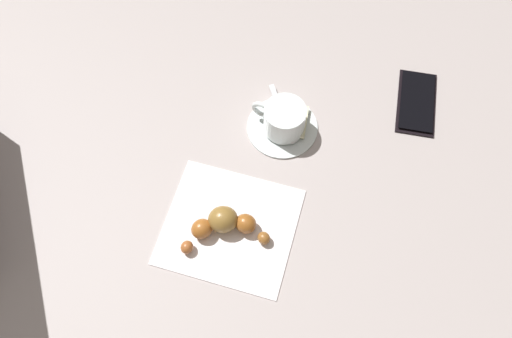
{
  "coord_description": "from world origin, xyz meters",
  "views": [
    {
      "loc": [
        -0.34,
        -0.13,
        0.78
      ],
      "look_at": [
        0.01,
        -0.01,
        0.02
      ],
      "focal_mm": 37.25,
      "sensor_mm": 36.0,
      "label": 1
    }
  ],
  "objects_px": {
    "saucer": "(282,127)",
    "teaspoon": "(286,124)",
    "napkin": "(227,226)",
    "espresso_cup": "(284,118)",
    "cell_phone": "(417,102)",
    "croissant": "(223,224)",
    "sugar_packet": "(301,122)"
  },
  "relations": [
    {
      "from": "saucer",
      "to": "croissant",
      "type": "bearing_deg",
      "value": 170.97
    },
    {
      "from": "napkin",
      "to": "croissant",
      "type": "height_order",
      "value": "croissant"
    },
    {
      "from": "espresso_cup",
      "to": "cell_phone",
      "type": "distance_m",
      "value": 0.24
    },
    {
      "from": "saucer",
      "to": "napkin",
      "type": "relative_size",
      "value": 0.6
    },
    {
      "from": "cell_phone",
      "to": "espresso_cup",
      "type": "bearing_deg",
      "value": 120.83
    },
    {
      "from": "sugar_packet",
      "to": "saucer",
      "type": "bearing_deg",
      "value": 110.27
    },
    {
      "from": "teaspoon",
      "to": "napkin",
      "type": "relative_size",
      "value": 0.55
    },
    {
      "from": "saucer",
      "to": "teaspoon",
      "type": "relative_size",
      "value": 1.1
    },
    {
      "from": "cell_phone",
      "to": "saucer",
      "type": "bearing_deg",
      "value": 120.27
    },
    {
      "from": "espresso_cup",
      "to": "napkin",
      "type": "relative_size",
      "value": 0.47
    },
    {
      "from": "espresso_cup",
      "to": "croissant",
      "type": "relative_size",
      "value": 0.73
    },
    {
      "from": "saucer",
      "to": "cell_phone",
      "type": "distance_m",
      "value": 0.24
    },
    {
      "from": "espresso_cup",
      "to": "napkin",
      "type": "xyz_separation_m",
      "value": [
        -0.19,
        0.03,
        -0.03
      ]
    },
    {
      "from": "teaspoon",
      "to": "espresso_cup",
      "type": "bearing_deg",
      "value": 150.8
    },
    {
      "from": "teaspoon",
      "to": "croissant",
      "type": "bearing_deg",
      "value": 169.88
    },
    {
      "from": "napkin",
      "to": "cell_phone",
      "type": "distance_m",
      "value": 0.4
    },
    {
      "from": "napkin",
      "to": "cell_phone",
      "type": "bearing_deg",
      "value": -36.72
    },
    {
      "from": "teaspoon",
      "to": "croissant",
      "type": "height_order",
      "value": "croissant"
    },
    {
      "from": "sugar_packet",
      "to": "croissant",
      "type": "xyz_separation_m",
      "value": [
        -0.22,
        0.06,
        0.01
      ]
    },
    {
      "from": "espresso_cup",
      "to": "teaspoon",
      "type": "relative_size",
      "value": 0.86
    },
    {
      "from": "saucer",
      "to": "espresso_cup",
      "type": "xyz_separation_m",
      "value": [
        -0.0,
        -0.0,
        0.03
      ]
    },
    {
      "from": "teaspoon",
      "to": "napkin",
      "type": "distance_m",
      "value": 0.2
    },
    {
      "from": "cell_phone",
      "to": "napkin",
      "type": "bearing_deg",
      "value": 143.28
    },
    {
      "from": "espresso_cup",
      "to": "napkin",
      "type": "bearing_deg",
      "value": 171.03
    },
    {
      "from": "saucer",
      "to": "espresso_cup",
      "type": "height_order",
      "value": "espresso_cup"
    },
    {
      "from": "espresso_cup",
      "to": "teaspoon",
      "type": "xyz_separation_m",
      "value": [
        0.01,
        -0.0,
        -0.02
      ]
    },
    {
      "from": "saucer",
      "to": "espresso_cup",
      "type": "distance_m",
      "value": 0.03
    },
    {
      "from": "saucer",
      "to": "sugar_packet",
      "type": "xyz_separation_m",
      "value": [
        0.02,
        -0.03,
        0.01
      ]
    },
    {
      "from": "espresso_cup",
      "to": "teaspoon",
      "type": "bearing_deg",
      "value": -29.2
    },
    {
      "from": "espresso_cup",
      "to": "cell_phone",
      "type": "bearing_deg",
      "value": -59.17
    },
    {
      "from": "teaspoon",
      "to": "sugar_packet",
      "type": "relative_size",
      "value": 1.79
    },
    {
      "from": "espresso_cup",
      "to": "sugar_packet",
      "type": "height_order",
      "value": "espresso_cup"
    }
  ]
}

